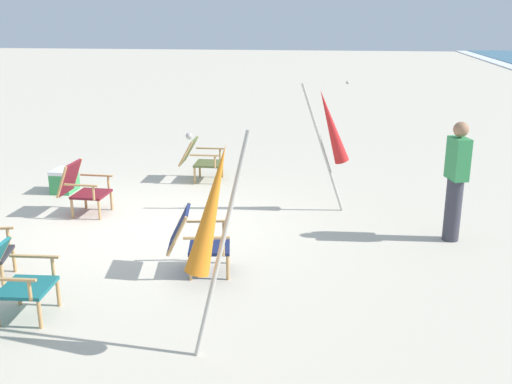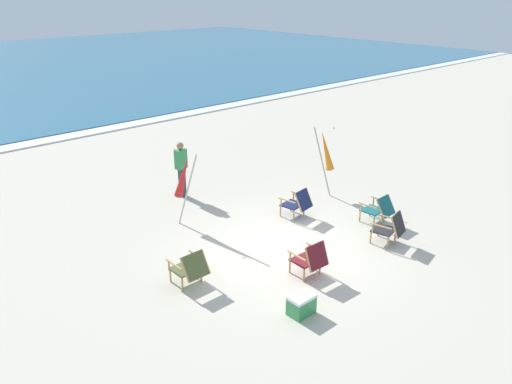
% 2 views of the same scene
% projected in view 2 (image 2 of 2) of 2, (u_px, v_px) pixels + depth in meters
% --- Properties ---
extents(ground_plane, '(80.00, 80.00, 0.00)m').
position_uv_depth(ground_plane, '(288.00, 249.00, 11.63)').
color(ground_plane, beige).
extents(surf_band, '(80.00, 1.10, 0.06)m').
position_uv_depth(surf_band, '(68.00, 136.00, 20.28)').
color(surf_band, white).
rests_on(surf_band, ground).
extents(beach_chair_mid_center, '(0.68, 0.81, 0.79)m').
position_uv_depth(beach_chair_mid_center, '(298.00, 202.00, 13.06)').
color(beach_chair_mid_center, '#19234C').
rests_on(beach_chair_mid_center, ground).
extents(beach_chair_back_left, '(0.60, 0.76, 0.78)m').
position_uv_depth(beach_chair_back_left, '(190.00, 267.00, 10.06)').
color(beach_chair_back_left, '#515B33').
rests_on(beach_chair_back_left, ground).
extents(beach_chair_front_right, '(0.62, 0.79, 0.78)m').
position_uv_depth(beach_chair_front_right, '(379.00, 208.00, 12.72)').
color(beach_chair_front_right, '#196066').
rests_on(beach_chair_front_right, ground).
extents(beach_chair_far_center, '(0.62, 0.71, 0.81)m').
position_uv_depth(beach_chair_far_center, '(310.00, 258.00, 10.38)').
color(beach_chair_far_center, maroon).
rests_on(beach_chair_far_center, ground).
extents(beach_chair_front_left, '(0.71, 0.81, 0.81)m').
position_uv_depth(beach_chair_front_left, '(390.00, 227.00, 11.71)').
color(beach_chair_front_left, '#28282D').
rests_on(beach_chair_front_left, ground).
extents(umbrella_furled_orange, '(0.47, 0.60, 2.06)m').
position_uv_depth(umbrella_furled_orange, '(326.00, 151.00, 14.11)').
color(umbrella_furled_orange, '#B7B2A8').
rests_on(umbrella_furled_orange, ground).
extents(umbrella_furled_red, '(0.37, 0.78, 2.02)m').
position_uv_depth(umbrella_furled_red, '(183.00, 177.00, 12.26)').
color(umbrella_furled_red, '#B7B2A8').
rests_on(umbrella_furled_red, ground).
extents(person_near_chairs, '(0.38, 0.28, 1.63)m').
position_uv_depth(person_near_chairs, '(181.00, 169.00, 14.23)').
color(person_near_chairs, '#383842').
rests_on(person_near_chairs, ground).
extents(cooler_box, '(0.49, 0.35, 0.40)m').
position_uv_depth(cooler_box, '(301.00, 305.00, 9.27)').
color(cooler_box, '#338C4C').
rests_on(cooler_box, ground).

